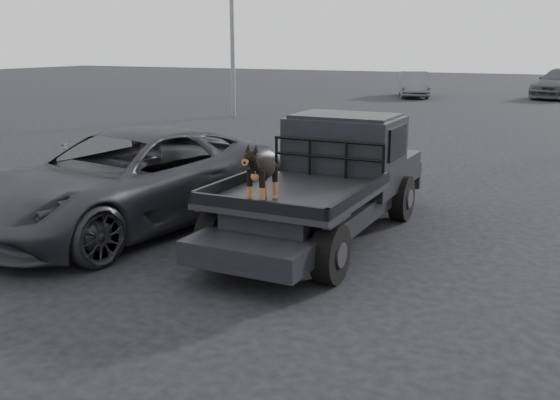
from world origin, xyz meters
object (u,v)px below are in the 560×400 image
at_px(parked_suv, 129,179).
at_px(distant_car_a, 414,84).
at_px(flatbed_ute, 322,208).
at_px(dog, 262,173).

distance_m(parked_suv, distant_car_a, 27.28).
relative_size(flatbed_ute, parked_suv, 0.96).
height_order(dog, distant_car_a, dog).
height_order(flatbed_ute, dog, dog).
bearing_deg(distant_car_a, parked_suv, -103.18).
relative_size(dog, distant_car_a, 0.17).
distance_m(flatbed_ute, distant_car_a, 26.91).
relative_size(flatbed_ute, distant_car_a, 1.27).
height_order(dog, parked_suv, dog).
relative_size(flatbed_ute, dog, 7.30).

